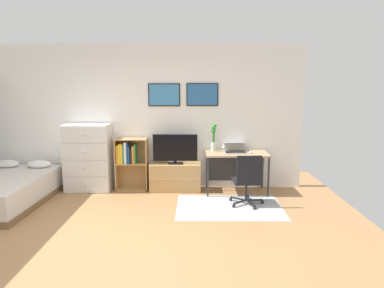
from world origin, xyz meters
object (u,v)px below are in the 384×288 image
object	(u,v)px
bed	(2,190)
desk	(236,159)
tv_stand	(175,177)
dresser	(88,158)
bookshelf	(129,159)
television	(175,149)
computer_mouse	(251,152)
bamboo_vase	(213,137)
laptop	(235,148)
office_chair	(248,179)
wine_glass	(224,146)

from	to	relation	value
bed	desk	size ratio (longest dim) A/B	1.80
tv_stand	dresser	bearing A→B (deg)	-179.46
bookshelf	television	xyz separation A→B (m)	(0.87, -0.07, 0.20)
dresser	computer_mouse	xyz separation A→B (m)	(2.99, -0.12, 0.13)
computer_mouse	bamboo_vase	world-z (taller)	bamboo_vase
bookshelf	tv_stand	xyz separation A→B (m)	(0.87, -0.05, -0.33)
computer_mouse	dresser	bearing A→B (deg)	177.70
tv_stand	bamboo_vase	bearing A→B (deg)	4.99
tv_stand	computer_mouse	size ratio (longest dim) A/B	9.04
tv_stand	laptop	bearing A→B (deg)	0.31
office_chair	computer_mouse	size ratio (longest dim) A/B	8.27
tv_stand	desk	bearing A→B (deg)	-1.23
bamboo_vase	bed	bearing A→B (deg)	-166.46
dresser	bed	bearing A→B (deg)	-147.41
computer_mouse	wine_glass	distance (m)	0.50
tv_stand	bookshelf	bearing A→B (deg)	176.79
bookshelf	computer_mouse	distance (m)	2.25
wine_glass	dresser	bearing A→B (deg)	176.35
bed	tv_stand	xyz separation A→B (m)	(2.83, 0.79, 0.02)
tv_stand	desk	size ratio (longest dim) A/B	0.84
laptop	computer_mouse	size ratio (longest dim) A/B	4.21
bed	dresser	size ratio (longest dim) A/B	1.63
bed	dresser	bearing A→B (deg)	34.29
tv_stand	bamboo_vase	world-z (taller)	bamboo_vase
dresser	bookshelf	bearing A→B (deg)	4.83
desk	bamboo_vase	world-z (taller)	bamboo_vase
desk	television	bearing A→B (deg)	179.90
bed	bookshelf	bearing A→B (deg)	24.80
dresser	television	world-z (taller)	dresser
bookshelf	computer_mouse	xyz separation A→B (m)	(2.23, -0.18, 0.17)
dresser	computer_mouse	bearing A→B (deg)	-2.30
desk	wine_glass	size ratio (longest dim) A/B	6.24
tv_stand	laptop	world-z (taller)	laptop
television	desk	world-z (taller)	television
television	bookshelf	bearing A→B (deg)	175.32
laptop	dresser	bearing A→B (deg)	178.70
television	wine_glass	distance (m)	0.90
dresser	bamboo_vase	size ratio (longest dim) A/B	2.46
dresser	computer_mouse	world-z (taller)	dresser
bookshelf	bamboo_vase	world-z (taller)	bamboo_vase
dresser	desk	distance (m)	2.74
television	desk	size ratio (longest dim) A/B	0.73
bed	laptop	bearing A→B (deg)	13.15
bed	laptop	distance (m)	4.05
desk	wine_glass	distance (m)	0.39
dresser	computer_mouse	distance (m)	2.99
bed	desk	bearing A→B (deg)	12.66
bamboo_vase	wine_glass	world-z (taller)	bamboo_vase
dresser	office_chair	bearing A→B (deg)	-16.23
bookshelf	laptop	xyz separation A→B (m)	(1.97, -0.04, 0.22)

